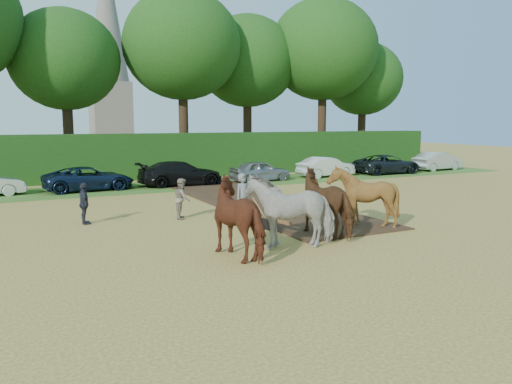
# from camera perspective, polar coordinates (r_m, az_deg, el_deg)

# --- Properties ---
(ground) EXTENTS (120.00, 120.00, 0.00)m
(ground) POSITION_cam_1_polar(r_m,az_deg,el_deg) (17.36, 5.25, -4.55)
(ground) COLOR gold
(ground) RESTS_ON ground
(earth_strip) EXTENTS (4.50, 17.00, 0.05)m
(earth_strip) POSITION_cam_1_polar(r_m,az_deg,el_deg) (24.10, -0.52, -0.91)
(earth_strip) COLOR #472D1C
(earth_strip) RESTS_ON ground
(grass_verge) EXTENTS (50.00, 5.00, 0.03)m
(grass_verge) POSITION_cam_1_polar(r_m,az_deg,el_deg) (29.99, -9.03, 0.74)
(grass_verge) COLOR #38601E
(grass_verge) RESTS_ON ground
(hedgerow) EXTENTS (46.00, 1.60, 3.00)m
(hedgerow) POSITION_cam_1_polar(r_m,az_deg,el_deg) (34.15, -11.39, 4.07)
(hedgerow) COLOR #14380F
(hedgerow) RESTS_ON ground
(spectator_near) EXTENTS (0.84, 0.94, 1.59)m
(spectator_near) POSITION_cam_1_polar(r_m,az_deg,el_deg) (19.74, -8.43, -0.73)
(spectator_near) COLOR #A1917E
(spectator_near) RESTS_ON ground
(spectator_far) EXTENTS (0.40, 0.92, 1.55)m
(spectator_far) POSITION_cam_1_polar(r_m,az_deg,el_deg) (19.46, -19.04, -1.27)
(spectator_far) COLOR #22232D
(spectator_far) RESTS_ON ground
(plough_team) EXTENTS (7.43, 5.98, 2.23)m
(plough_team) POSITION_cam_1_polar(r_m,az_deg,el_deg) (16.11, 6.06, -1.55)
(plough_team) COLOR maroon
(plough_team) RESTS_ON ground
(parked_cars) EXTENTS (40.79, 2.91, 1.46)m
(parked_cars) POSITION_cam_1_polar(r_m,az_deg,el_deg) (31.03, -3.10, 2.34)
(parked_cars) COLOR silver
(parked_cars) RESTS_ON ground
(treeline) EXTENTS (48.70, 10.60, 14.21)m
(treeline) POSITION_cam_1_polar(r_m,az_deg,el_deg) (37.15, -15.69, 15.79)
(treeline) COLOR #382616
(treeline) RESTS_ON ground
(church) EXTENTS (5.20, 5.20, 27.00)m
(church) POSITION_cam_1_polar(r_m,az_deg,el_deg) (71.27, -16.56, 15.75)
(church) COLOR slate
(church) RESTS_ON ground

